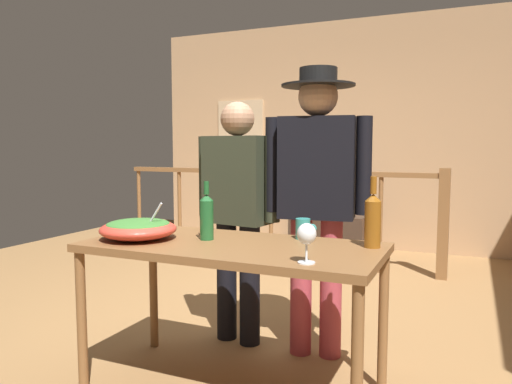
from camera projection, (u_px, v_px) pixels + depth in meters
The scene contains 14 objects.
ground_plane at pixel (262, 329), 3.38m from camera, with size 7.97×7.97×0.00m, color olive.
back_wall at pixel (360, 135), 6.04m from camera, with size 5.41×0.10×2.80m, color tan.
framed_picture at pixel (240, 123), 6.62m from camera, with size 0.66×0.03×0.59m, color tan.
stair_railing at pixel (317, 203), 5.10m from camera, with size 3.60×0.10×1.06m.
tv_console at pixel (328, 232), 5.95m from camera, with size 0.90×0.40×0.43m, color #38281E.
flat_screen_tv at pixel (328, 194), 5.88m from camera, with size 0.53×0.12×0.42m.
serving_table at pixel (232, 259), 2.47m from camera, with size 1.49×0.70×0.77m.
salad_bowl at pixel (138, 228), 2.58m from camera, with size 0.40×0.40×0.20m.
wine_glass at pixel (307, 236), 2.04m from camera, with size 0.08×0.08×0.17m.
wine_bottle_green at pixel (207, 216), 2.55m from camera, with size 0.07×0.07×0.31m.
wine_bottle_amber at pixel (373, 219), 2.36m from camera, with size 0.08×0.08×0.35m.
mug_teal at pixel (303, 229), 2.58m from camera, with size 0.11×0.08×0.11m.
person_standing_left at pixel (238, 202), 3.10m from camera, with size 0.60×0.28×1.54m.
person_standing_right at pixel (317, 185), 2.88m from camera, with size 0.62×0.43×1.71m.
Camera 1 is at (1.29, -3.02, 1.26)m, focal length 34.36 mm.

